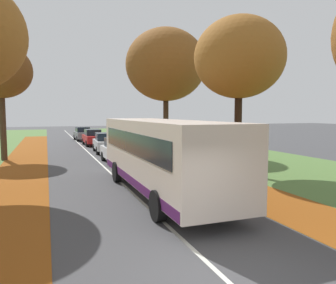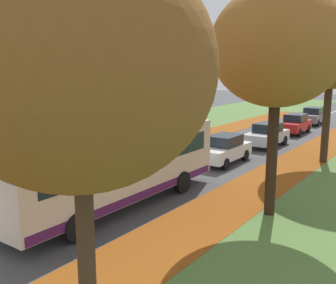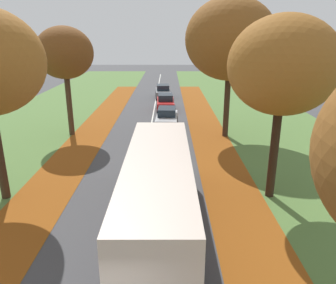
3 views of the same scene
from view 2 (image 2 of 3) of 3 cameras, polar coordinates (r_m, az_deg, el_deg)
name	(u,v)px [view 2 (image 2 of 3)]	position (r m, az deg, el deg)	size (l,w,h in m)	color
grass_verge_left	(133,135)	(32.07, -5.05, 1.01)	(12.00, 90.00, 0.01)	#517538
leaf_litter_left	(127,156)	(24.67, -6.00, -1.97)	(2.80, 60.00, 0.00)	#8C4714
leaf_litter_right	(268,180)	(19.95, 14.28, -5.34)	(2.80, 60.00, 0.00)	#8C4714
road_centre_line	(236,148)	(27.08, 9.90, -0.93)	(0.12, 80.00, 0.01)	silver
tree_left_near	(44,51)	(22.30, -17.56, 12.52)	(5.08, 5.08, 8.61)	#382619
tree_left_mid	(164,58)	(29.53, -0.65, 12.10)	(4.16, 4.16, 8.02)	#422D1E
tree_right_nearest	(78,68)	(6.81, -12.87, 10.40)	(4.66, 4.66, 7.55)	#422D1E
tree_right_near	(277,47)	(14.58, 15.60, 13.14)	(4.73, 4.73, 8.30)	black
tree_right_mid	(333,37)	(24.12, 22.78, 13.87)	(6.36, 6.36, 9.95)	#382619
bus	(116,164)	(15.57, -7.50, -3.20)	(2.68, 10.40, 2.98)	beige
car_white_lead	(224,149)	(22.79, 8.10, -1.02)	(1.83, 4.22, 1.62)	silver
car_silver_following	(267,135)	(28.18, 14.15, 1.03)	(1.92, 4.27, 1.62)	#B7BABF
car_red_third_in_line	(295,124)	(34.31, 17.93, 2.54)	(1.86, 4.24, 1.62)	#B21919
car_grey_fourth_in_line	(313,116)	(40.55, 20.27, 3.60)	(1.94, 4.28, 1.62)	slate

